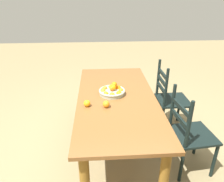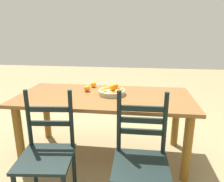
% 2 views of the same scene
% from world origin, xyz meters
% --- Properties ---
extents(ground_plane, '(12.00, 12.00, 0.00)m').
position_xyz_m(ground_plane, '(0.00, 0.00, 0.00)').
color(ground_plane, '#897952').
extents(dining_table, '(1.91, 0.88, 0.74)m').
position_xyz_m(dining_table, '(0.00, 0.00, 0.63)').
color(dining_table, brown).
rests_on(dining_table, ground).
extents(chair_near_window, '(0.47, 0.47, 0.96)m').
position_xyz_m(chair_near_window, '(0.36, 0.75, 0.45)').
color(chair_near_window, black).
rests_on(chair_near_window, ground).
extents(chair_by_cabinet, '(0.42, 0.42, 0.99)m').
position_xyz_m(chair_by_cabinet, '(-0.41, 0.77, 0.47)').
color(chair_by_cabinet, black).
rests_on(chair_by_cabinet, ground).
extents(fruit_bowl, '(0.31, 0.31, 0.14)m').
position_xyz_m(fruit_bowl, '(-0.08, -0.05, 0.78)').
color(fruit_bowl, '#A4AC94').
rests_on(fruit_bowl, dining_table).
extents(orange_loose_0, '(0.07, 0.07, 0.07)m').
position_xyz_m(orange_loose_0, '(0.19, -0.33, 0.78)').
color(orange_loose_0, orange).
rests_on(orange_loose_0, dining_table).
extents(orange_loose_1, '(0.07, 0.07, 0.07)m').
position_xyz_m(orange_loose_1, '(0.22, -0.13, 0.78)').
color(orange_loose_1, orange).
rests_on(orange_loose_1, dining_table).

